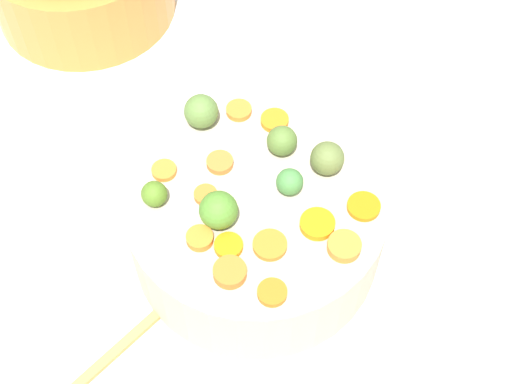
# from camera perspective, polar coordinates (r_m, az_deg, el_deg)

# --- Properties ---
(tabletop) EXTENTS (2.40, 2.40, 0.02)m
(tabletop) POSITION_cam_1_polar(r_m,az_deg,el_deg) (0.92, -2.10, -4.32)
(tabletop) COLOR silver
(tabletop) RESTS_ON ground
(serving_bowl_carrots) EXTENTS (0.30, 0.30, 0.11)m
(serving_bowl_carrots) POSITION_cam_1_polar(r_m,az_deg,el_deg) (0.87, -0.00, -2.32)
(serving_bowl_carrots) COLOR #B9AD95
(serving_bowl_carrots) RESTS_ON tabletop
(carrot_slice_0) EXTENTS (0.05, 0.05, 0.01)m
(carrot_slice_0) POSITION_cam_1_polar(r_m,az_deg,el_deg) (0.79, 0.95, -4.17)
(carrot_slice_0) COLOR orange
(carrot_slice_0) RESTS_ON serving_bowl_carrots
(carrot_slice_1) EXTENTS (0.04, 0.04, 0.01)m
(carrot_slice_1) POSITION_cam_1_polar(r_m,az_deg,el_deg) (0.79, -4.33, -3.55)
(carrot_slice_1) COLOR orange
(carrot_slice_1) RESTS_ON serving_bowl_carrots
(carrot_slice_2) EXTENTS (0.03, 0.03, 0.01)m
(carrot_slice_2) POSITION_cam_1_polar(r_m,az_deg,el_deg) (0.88, 1.44, 5.51)
(carrot_slice_2) COLOR orange
(carrot_slice_2) RESTS_ON serving_bowl_carrots
(carrot_slice_3) EXTENTS (0.04, 0.04, 0.01)m
(carrot_slice_3) POSITION_cam_1_polar(r_m,az_deg,el_deg) (0.84, -2.79, 2.27)
(carrot_slice_3) COLOR orange
(carrot_slice_3) RESTS_ON serving_bowl_carrots
(carrot_slice_4) EXTENTS (0.04, 0.04, 0.01)m
(carrot_slice_4) POSITION_cam_1_polar(r_m,az_deg,el_deg) (0.89, -1.32, 6.28)
(carrot_slice_4) COLOR orange
(carrot_slice_4) RESTS_ON serving_bowl_carrots
(carrot_slice_5) EXTENTS (0.05, 0.05, 0.01)m
(carrot_slice_5) POSITION_cam_1_polar(r_m,az_deg,el_deg) (0.79, 6.78, -4.15)
(carrot_slice_5) COLOR orange
(carrot_slice_5) RESTS_ON serving_bowl_carrots
(carrot_slice_6) EXTENTS (0.04, 0.04, 0.01)m
(carrot_slice_6) POSITION_cam_1_polar(r_m,az_deg,el_deg) (0.84, -7.06, 1.65)
(carrot_slice_6) COLOR orange
(carrot_slice_6) RESTS_ON serving_bowl_carrots
(carrot_slice_7) EXTENTS (0.04, 0.04, 0.01)m
(carrot_slice_7) POSITION_cam_1_polar(r_m,az_deg,el_deg) (0.79, -2.12, -4.14)
(carrot_slice_7) COLOR orange
(carrot_slice_7) RESTS_ON serving_bowl_carrots
(carrot_slice_8) EXTENTS (0.05, 0.05, 0.01)m
(carrot_slice_8) POSITION_cam_1_polar(r_m,az_deg,el_deg) (0.82, 8.26, -1.10)
(carrot_slice_8) COLOR orange
(carrot_slice_8) RESTS_ON serving_bowl_carrots
(carrot_slice_9) EXTENTS (0.05, 0.05, 0.01)m
(carrot_slice_9) POSITION_cam_1_polar(r_m,az_deg,el_deg) (0.80, 4.73, -2.46)
(carrot_slice_9) COLOR orange
(carrot_slice_9) RESTS_ON serving_bowl_carrots
(carrot_slice_10) EXTENTS (0.04, 0.04, 0.01)m
(carrot_slice_10) POSITION_cam_1_polar(r_m,az_deg,el_deg) (0.76, 1.25, -7.71)
(carrot_slice_10) COLOR orange
(carrot_slice_10) RESTS_ON serving_bowl_carrots
(carrot_slice_11) EXTENTS (0.04, 0.04, 0.01)m
(carrot_slice_11) POSITION_cam_1_polar(r_m,az_deg,el_deg) (0.77, -2.02, -6.17)
(carrot_slice_11) COLOR orange
(carrot_slice_11) RESTS_ON serving_bowl_carrots
(carrot_slice_12) EXTENTS (0.03, 0.03, 0.01)m
(carrot_slice_12) POSITION_cam_1_polar(r_m,az_deg,el_deg) (0.82, -3.88, -0.22)
(carrot_slice_12) COLOR orange
(carrot_slice_12) RESTS_ON serving_bowl_carrots
(brussels_sprout_0) EXTENTS (0.04, 0.04, 0.04)m
(brussels_sprout_0) POSITION_cam_1_polar(r_m,az_deg,el_deg) (0.83, 5.49, 2.59)
(brussels_sprout_0) COLOR #5F7139
(brussels_sprout_0) RESTS_ON serving_bowl_carrots
(brussels_sprout_1) EXTENTS (0.04, 0.04, 0.04)m
(brussels_sprout_1) POSITION_cam_1_polar(r_m,az_deg,el_deg) (0.85, 2.00, 3.95)
(brussels_sprout_1) COLOR #557433
(brussels_sprout_1) RESTS_ON serving_bowl_carrots
(brussels_sprout_2) EXTENTS (0.04, 0.04, 0.04)m
(brussels_sprout_2) POSITION_cam_1_polar(r_m,az_deg,el_deg) (0.87, -4.23, 6.19)
(brussels_sprout_2) COLOR #5A7C3B
(brussels_sprout_2) RESTS_ON serving_bowl_carrots
(brussels_sprout_3) EXTENTS (0.03, 0.03, 0.03)m
(brussels_sprout_3) POSITION_cam_1_polar(r_m,az_deg,el_deg) (0.82, 2.60, 0.78)
(brussels_sprout_3) COLOR #458241
(brussels_sprout_3) RESTS_ON serving_bowl_carrots
(brussels_sprout_4) EXTENTS (0.04, 0.04, 0.04)m
(brussels_sprout_4) POSITION_cam_1_polar(r_m,az_deg,el_deg) (0.79, -2.89, -1.40)
(brussels_sprout_4) COLOR #4D842D
(brussels_sprout_4) RESTS_ON serving_bowl_carrots
(brussels_sprout_5) EXTENTS (0.03, 0.03, 0.03)m
(brussels_sprout_5) POSITION_cam_1_polar(r_m,az_deg,el_deg) (0.81, -7.80, -0.15)
(brussels_sprout_5) COLOR #517924
(brussels_sprout_5) RESTS_ON serving_bowl_carrots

